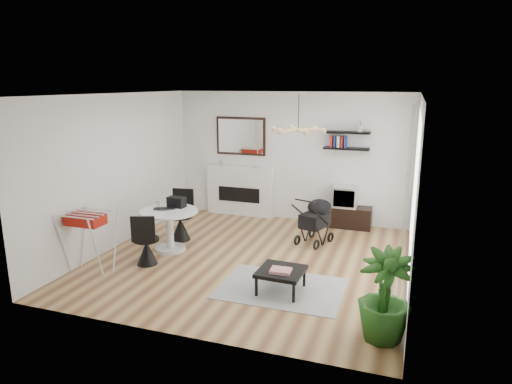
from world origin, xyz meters
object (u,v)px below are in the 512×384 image
(crt_tv, at_px, (345,196))
(dining_table, at_px, (169,224))
(fireplace, at_px, (240,185))
(coffee_table, at_px, (281,272))
(tv_console, at_px, (343,216))
(drying_rack, at_px, (90,241))
(potted_plant, at_px, (385,295))
(stroller, at_px, (316,222))

(crt_tv, relative_size, dining_table, 0.49)
(fireplace, height_order, coffee_table, fireplace)
(fireplace, relative_size, tv_console, 1.89)
(drying_rack, height_order, potted_plant, potted_plant)
(tv_console, height_order, coffee_table, tv_console)
(tv_console, relative_size, stroller, 1.27)
(dining_table, relative_size, stroller, 1.11)
(potted_plant, bearing_deg, drying_rack, 173.45)
(tv_console, distance_m, stroller, 1.18)
(drying_rack, bearing_deg, coffee_table, 5.58)
(drying_rack, xyz_separation_m, stroller, (3.02, 2.46, -0.12))
(fireplace, bearing_deg, potted_plant, -51.54)
(tv_console, distance_m, potted_plant, 4.23)
(fireplace, xyz_separation_m, coffee_table, (1.91, -3.43, -0.39))
(drying_rack, relative_size, coffee_table, 1.50)
(tv_console, bearing_deg, stroller, -106.46)
(tv_console, xyz_separation_m, drying_rack, (-3.35, -3.58, 0.30))
(crt_tv, bearing_deg, dining_table, -139.00)
(fireplace, bearing_deg, crt_tv, -3.36)
(tv_console, height_order, dining_table, dining_table)
(stroller, relative_size, potted_plant, 0.84)
(dining_table, xyz_separation_m, stroller, (2.33, 1.23, -0.09))
(potted_plant, bearing_deg, fireplace, 128.46)
(dining_table, height_order, drying_rack, drying_rack)
(potted_plant, bearing_deg, stroller, 115.12)
(potted_plant, bearing_deg, coffee_table, 151.17)
(dining_table, xyz_separation_m, drying_rack, (-0.69, -1.23, 0.03))
(fireplace, xyz_separation_m, crt_tv, (2.32, -0.14, -0.05))
(coffee_table, bearing_deg, crt_tv, 82.95)
(dining_table, height_order, coffee_table, dining_table)
(fireplace, relative_size, potted_plant, 2.01)
(crt_tv, relative_size, stroller, 0.54)
(tv_console, distance_m, crt_tv, 0.43)
(tv_console, bearing_deg, crt_tv, -5.79)
(dining_table, distance_m, coffee_table, 2.48)
(fireplace, height_order, potted_plant, fireplace)
(stroller, xyz_separation_m, coffee_table, (-0.04, -2.18, -0.09))
(drying_rack, bearing_deg, stroller, 39.28)
(fireplace, xyz_separation_m, drying_rack, (-1.06, -3.71, -0.18))
(potted_plant, bearing_deg, crt_tv, 104.15)
(drying_rack, bearing_deg, dining_table, 60.86)
(stroller, bearing_deg, coffee_table, -72.16)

